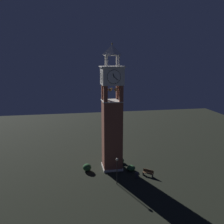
# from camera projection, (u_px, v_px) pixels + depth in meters

# --- Properties ---
(ground) EXTENTS (80.00, 80.00, 0.00)m
(ground) POSITION_uv_depth(u_px,v_px,m) (112.00, 168.00, 37.32)
(ground) COLOR black
(clock_tower) EXTENTS (3.41, 3.41, 18.84)m
(clock_tower) POSITION_uv_depth(u_px,v_px,m) (112.00, 118.00, 35.59)
(clock_tower) COLOR brown
(clock_tower) RESTS_ON ground
(park_bench) EXTENTS (1.38, 1.50, 0.95)m
(park_bench) POSITION_uv_depth(u_px,v_px,m) (148.00, 173.00, 34.59)
(park_bench) COLOR brown
(park_bench) RESTS_ON ground
(lamp_post) EXTENTS (0.36, 0.36, 3.76)m
(lamp_post) POSITION_uv_depth(u_px,v_px,m) (117.00, 166.00, 31.86)
(lamp_post) COLOR black
(lamp_post) RESTS_ON ground
(trash_bin) EXTENTS (0.52, 0.52, 0.80)m
(trash_bin) POSITION_uv_depth(u_px,v_px,m) (137.00, 175.00, 34.06)
(trash_bin) COLOR #2D2D33
(trash_bin) RESTS_ON ground
(shrub_near_entry) EXTENTS (0.91, 0.91, 0.78)m
(shrub_near_entry) POSITION_uv_depth(u_px,v_px,m) (121.00, 161.00, 38.99)
(shrub_near_entry) COLOR #28562D
(shrub_near_entry) RESTS_ON ground
(shrub_left_of_tower) EXTENTS (1.28, 1.28, 1.10)m
(shrub_left_of_tower) POSITION_uv_depth(u_px,v_px,m) (87.00, 167.00, 36.16)
(shrub_left_of_tower) COLOR #28562D
(shrub_left_of_tower) RESTS_ON ground
(shrub_behind_bench) EXTENTS (1.27, 1.27, 0.84)m
(shrub_behind_bench) POSITION_uv_depth(u_px,v_px,m) (131.00, 168.00, 36.23)
(shrub_behind_bench) COLOR #28562D
(shrub_behind_bench) RESTS_ON ground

